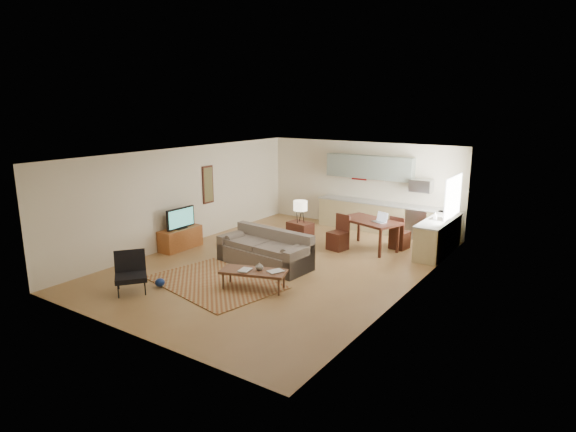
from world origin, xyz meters
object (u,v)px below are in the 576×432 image
Objects in this scene: armchair at (131,273)px; tv_credenza at (180,238)px; coffee_table at (254,280)px; dining_table at (369,234)px; sofa at (264,248)px; console_table at (300,236)px.

armchair is 3.12m from tv_credenza.
coffee_table is 3.66m from tv_credenza.
coffee_table is 4.12m from dining_table.
console_table is (0.02, 1.58, -0.05)m from sofa.
dining_table reaches higher than tv_credenza.
armchair reaches higher than tv_credenza.
console_table reaches higher than coffee_table.
sofa is 1.57m from coffee_table.
dining_table is at bearing 65.04° from sofa.
dining_table is (4.26, 2.82, 0.12)m from tv_credenza.
sofa is at bearing 99.11° from coffee_table.
dining_table reaches higher than console_table.
coffee_table is 1.14× the size of tv_credenza.
tv_credenza is 3.25m from console_table.
sofa is 3.23× the size of console_table.
armchair is 4.69m from console_table.
dining_table is at bearing 33.55° from tv_credenza.
armchair is (-1.28, -2.93, -0.01)m from sofa.
coffee_table is (0.73, -1.37, -0.21)m from sofa.
sofa reaches higher than coffee_table.
console_table is (1.31, 4.51, -0.04)m from armchair.
sofa reaches higher than tv_credenza.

